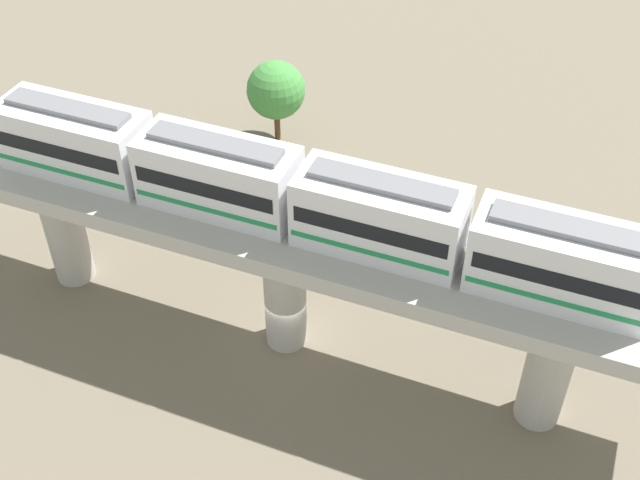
# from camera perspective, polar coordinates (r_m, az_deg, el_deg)

# --- Properties ---
(ground_plane) EXTENTS (120.00, 120.00, 0.00)m
(ground_plane) POSITION_cam_1_polar(r_m,az_deg,el_deg) (38.66, -2.32, -6.83)
(ground_plane) COLOR #706654
(viaduct) EXTENTS (5.20, 35.80, 7.17)m
(viaduct) POSITION_cam_1_polar(r_m,az_deg,el_deg) (34.67, -2.57, -0.60)
(viaduct) COLOR #B7B2AA
(viaduct) RESTS_ON ground
(train) EXTENTS (2.64, 27.45, 3.24)m
(train) POSITION_cam_1_polar(r_m,az_deg,el_deg) (32.49, -1.64, 3.13)
(train) COLOR white
(train) RESTS_ON viaduct
(parked_car_blue) EXTENTS (2.71, 4.50, 1.76)m
(parked_car_blue) POSITION_cam_1_polar(r_m,az_deg,el_deg) (40.34, 14.29, -4.35)
(parked_car_blue) COLOR #284CB7
(parked_car_blue) RESTS_ON ground
(parked_car_black) EXTENTS (1.96, 4.27, 1.76)m
(parked_car_black) POSITION_cam_1_polar(r_m,az_deg,el_deg) (49.39, -10.34, 5.97)
(parked_car_black) COLOR black
(parked_car_black) RESTS_ON ground
(parked_car_yellow) EXTENTS (2.07, 4.31, 1.76)m
(parked_car_yellow) POSITION_cam_1_polar(r_m,az_deg,el_deg) (42.24, -0.24, -0.27)
(parked_car_yellow) COLOR yellow
(parked_car_yellow) RESTS_ON ground
(tree_near_viaduct) EXTENTS (3.50, 3.50, 5.22)m
(tree_near_viaduct) POSITION_cam_1_polar(r_m,az_deg,el_deg) (49.35, -3.08, 10.36)
(tree_near_viaduct) COLOR brown
(tree_near_viaduct) RESTS_ON ground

